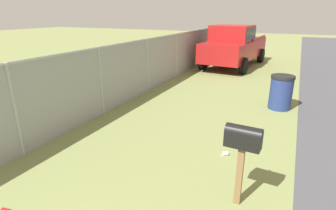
# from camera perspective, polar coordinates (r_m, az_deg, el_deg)

# --- Properties ---
(mailbox) EXTENTS (0.23, 0.50, 1.24)m
(mailbox) POSITION_cam_1_polar(r_m,az_deg,el_deg) (3.88, 15.55, -7.74)
(mailbox) COLOR brown
(mailbox) RESTS_ON ground
(pickup_truck) EXTENTS (5.48, 2.60, 2.09)m
(pickup_truck) POSITION_cam_1_polar(r_m,az_deg,el_deg) (14.43, 13.83, 12.29)
(pickup_truck) COLOR maroon
(pickup_truck) RESTS_ON ground
(trash_bin) EXTENTS (0.66, 0.66, 0.99)m
(trash_bin) POSITION_cam_1_polar(r_m,az_deg,el_deg) (8.44, 22.83, 2.53)
(trash_bin) COLOR navy
(trash_bin) RESTS_ON ground
(fence_section) EXTENTS (15.16, 0.07, 1.84)m
(fence_section) POSITION_cam_1_polar(r_m,az_deg,el_deg) (9.47, -4.43, 8.72)
(fence_section) COLOR #9EA3A8
(fence_section) RESTS_ON ground
(litter_cup_by_mailbox) EXTENTS (0.12, 0.13, 0.08)m
(litter_cup_by_mailbox) POSITION_cam_1_polar(r_m,az_deg,el_deg) (5.53, 12.04, -10.03)
(litter_cup_by_mailbox) COLOR white
(litter_cup_by_mailbox) RESTS_ON ground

